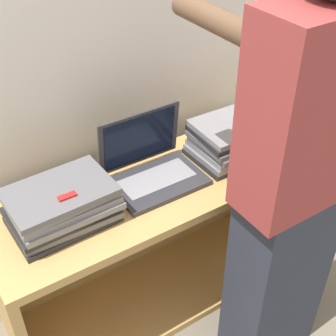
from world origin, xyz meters
TOP-DOWN VIEW (x-y plane):
  - ground_plane at (0.00, 0.00)m, footprint 12.00×12.00m
  - wall_back at (0.00, 0.57)m, footprint 8.00×0.05m
  - cart at (0.00, 0.29)m, footprint 1.33×0.46m
  - laptop_open at (0.00, 0.27)m, footprint 0.35×0.27m
  - laptop_stack_left at (-0.38, 0.23)m, footprint 0.36×0.26m
  - laptop_stack_right at (0.38, 0.23)m, footprint 0.37×0.25m
  - person at (0.24, -0.21)m, footprint 0.40×0.53m
  - inventory_tag at (-0.38, 0.17)m, footprint 0.06×0.02m

SIDE VIEW (x-z plane):
  - ground_plane at x=0.00m, z-range 0.00..0.00m
  - cart at x=0.00m, z-range 0.00..0.63m
  - laptop_open at x=0.00m, z-range 0.56..0.81m
  - laptop_stack_left at x=-0.38m, z-range 0.63..0.78m
  - laptop_stack_right at x=0.38m, z-range 0.63..0.78m
  - inventory_tag at x=-0.38m, z-range 0.78..0.79m
  - person at x=0.24m, z-range 0.00..1.62m
  - wall_back at x=0.00m, z-range 0.00..2.40m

